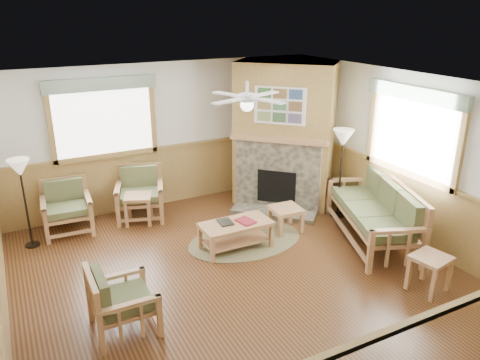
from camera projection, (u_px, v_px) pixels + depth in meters
name	position (u px, v px, depth m)	size (l,w,h in m)	color
floor	(238.00, 274.00, 6.74)	(6.00, 6.00, 0.01)	#4D2C15
ceiling	(237.00, 86.00, 5.80)	(6.00, 6.00, 0.01)	white
wall_back	(165.00, 135.00, 8.76)	(6.00, 0.02, 2.70)	silver
wall_front	(407.00, 307.00, 3.77)	(6.00, 0.02, 2.70)	silver
wall_right	(402.00, 156.00, 7.56)	(0.02, 6.00, 2.70)	silver
wainscot	(238.00, 240.00, 6.55)	(6.00, 6.00, 1.10)	olive
fireplace	(284.00, 134.00, 8.86)	(2.20, 2.20, 2.70)	olive
window_back	(99.00, 76.00, 7.84)	(1.90, 0.16, 1.50)	white
window_right	(420.00, 85.00, 6.96)	(0.16, 1.90, 1.50)	white
ceiling_fan	(247.00, 84.00, 6.19)	(1.24, 1.24, 0.36)	white
sofa	(372.00, 211.00, 7.60)	(0.88, 2.16, 0.99)	#AF7F52
armchair_back_left	(67.00, 208.00, 7.88)	(0.78, 0.78, 0.87)	#AF7F52
armchair_back_right	(140.00, 194.00, 8.41)	(0.81, 0.81, 0.91)	#AF7F52
armchair_left	(123.00, 300.00, 5.46)	(0.73, 0.73, 0.81)	#AF7F52
coffee_table	(236.00, 235.00, 7.40)	(1.11, 0.56, 0.44)	#AF7F52
end_table_chairs	(139.00, 209.00, 8.27)	(0.46, 0.44, 0.52)	#AF7F52
end_table_sofa	(429.00, 273.00, 6.28)	(0.46, 0.44, 0.51)	#AF7F52
footstool	(286.00, 219.00, 7.99)	(0.49, 0.49, 0.42)	#AF7F52
braided_rug	(245.00, 240.00, 7.70)	(1.95, 1.95, 0.01)	brown
floor_lamp_left	(25.00, 204.00, 7.29)	(0.34, 0.34, 1.47)	black
floor_lamp_right	(340.00, 174.00, 8.34)	(0.37, 0.37, 1.64)	black
book_red	(246.00, 220.00, 7.33)	(0.22, 0.30, 0.03)	maroon
book_dark	(225.00, 221.00, 7.30)	(0.20, 0.27, 0.03)	black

